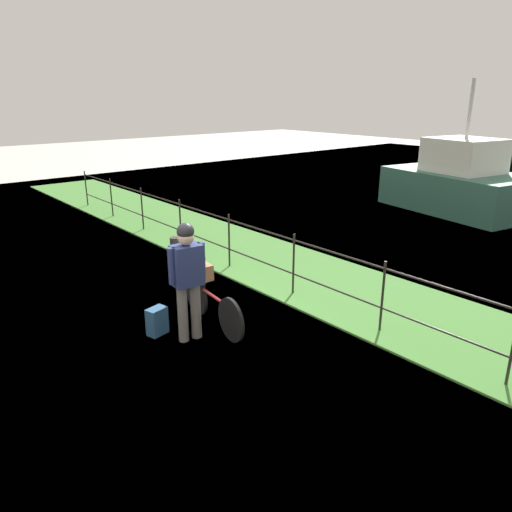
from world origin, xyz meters
TOP-DOWN VIEW (x-y plane):
  - ground_plane at (0.00, 0.00)m, footprint 60.00×60.00m
  - grass_strip at (0.00, 3.11)m, footprint 27.00×2.40m
  - iron_fence at (-0.00, 2.30)m, footprint 18.04×0.04m
  - bicycle_main at (0.09, 0.55)m, footprint 1.67×0.26m
  - wooden_crate at (-0.28, 0.59)m, footprint 0.42×0.33m
  - terrier_dog at (-0.26, 0.59)m, footprint 0.32×0.17m
  - cyclist_person at (0.21, 0.09)m, footprint 0.30×0.54m
  - backpack_on_paving at (-0.21, -0.19)m, footprint 0.24×0.32m
  - mooring_bollard at (-3.03, 1.80)m, footprint 0.20×0.20m
  - moored_boat_mid at (-1.43, 10.45)m, footprint 4.50×3.15m

SIDE VIEW (x-z plane):
  - ground_plane at x=0.00m, z-range 0.00..0.00m
  - grass_strip at x=0.00m, z-range 0.00..0.03m
  - backpack_on_paving at x=-0.21m, z-range 0.00..0.40m
  - mooring_bollard at x=-3.03m, z-range 0.00..0.43m
  - bicycle_main at x=0.09m, z-range 0.02..0.66m
  - iron_fence at x=0.00m, z-range 0.09..1.17m
  - wooden_crate at x=-0.28m, z-range 0.64..0.87m
  - moored_boat_mid at x=-1.43m, z-range -1.06..2.62m
  - terrier_dog at x=-0.26m, z-range 0.86..1.04m
  - cyclist_person at x=0.21m, z-range 0.16..1.84m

